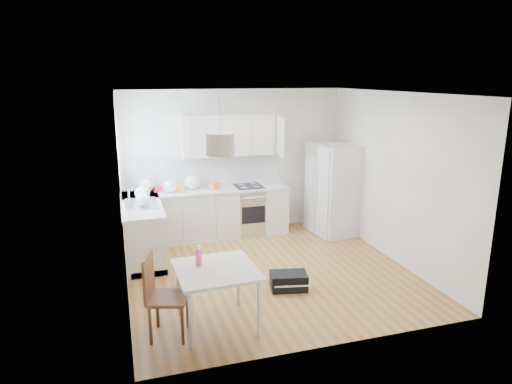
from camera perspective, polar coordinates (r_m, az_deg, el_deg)
floor at (r=7.15m, az=1.61°, el=-9.88°), size 4.20×4.20×0.00m
ceiling at (r=6.53m, az=1.78°, el=12.28°), size 4.20×4.20×0.00m
wall_back at (r=8.69m, az=-2.74°, el=3.82°), size 4.20×0.00×4.20m
wall_left at (r=6.38m, az=-16.49°, el=-0.64°), size 0.00×4.20×4.20m
wall_right at (r=7.63m, az=16.81°, el=1.74°), size 0.00×4.20×4.20m
window_glassblock at (r=7.42m, az=-16.76°, el=4.56°), size 0.02×1.00×1.00m
cabinets_back at (r=8.49m, az=-6.10°, el=-2.81°), size 3.00×0.60×0.88m
cabinets_left at (r=7.80m, az=-13.96°, el=-4.76°), size 0.60×1.80×0.88m
counter_back at (r=8.37m, az=-6.18°, el=0.20°), size 3.02×0.64×0.04m
counter_left at (r=7.66m, az=-14.16°, el=-1.50°), size 0.64×1.82×0.04m
backsplash_back at (r=8.58m, az=-6.61°, el=2.66°), size 3.00×0.01×0.58m
backsplash_left at (r=7.58m, az=-16.52°, el=0.59°), size 0.01×1.80×0.58m
upper_cabinets at (r=8.41m, az=-3.51°, el=7.09°), size 1.70×0.32×0.75m
range_oven at (r=8.67m, az=-0.90°, el=-2.37°), size 0.50×0.61×0.88m
sink at (r=7.61m, az=-14.15°, el=-1.49°), size 0.50×0.80×0.16m
refrigerator at (r=8.71m, az=9.75°, el=0.33°), size 0.92×0.95×1.71m
dining_table at (r=5.48m, az=-5.00°, el=-10.27°), size 0.97×0.97×0.74m
dining_chair at (r=5.41m, az=-10.91°, el=-12.66°), size 0.53×0.53×1.01m
drink_bottle at (r=5.51m, az=-7.17°, el=-7.87°), size 0.09×0.09×0.25m
gym_bag at (r=6.58m, az=4.10°, el=-11.04°), size 0.57×0.43×0.24m
pendant_lamp at (r=5.23m, az=-4.48°, el=6.00°), size 0.36×0.36×0.26m
grocery_bag_a at (r=8.30m, az=-13.57°, el=0.74°), size 0.26×0.22×0.24m
grocery_bag_b at (r=8.22m, az=-10.70°, el=0.72°), size 0.25×0.21×0.23m
grocery_bag_c at (r=8.38m, az=-7.98°, el=1.23°), size 0.29×0.25×0.26m
grocery_bag_d at (r=7.83m, az=-14.03°, el=-0.15°), size 0.25×0.21×0.23m
grocery_bag_e at (r=7.47m, az=-13.93°, el=-0.90°), size 0.23×0.20×0.21m
snack_orange at (r=8.37m, az=-5.14°, el=0.77°), size 0.19×0.17×0.11m
snack_yellow at (r=8.30m, az=-9.58°, el=0.49°), size 0.16×0.11×0.11m
snack_red at (r=8.34m, az=-12.17°, el=0.40°), size 0.18×0.16×0.10m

